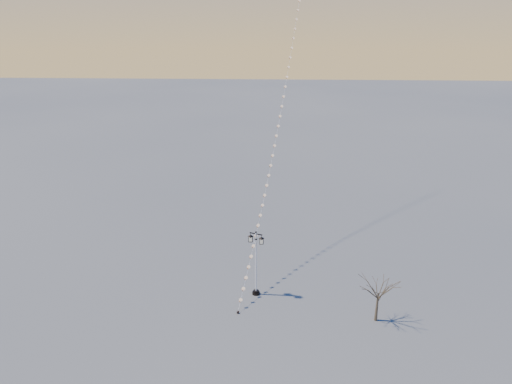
{
  "coord_description": "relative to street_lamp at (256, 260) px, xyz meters",
  "views": [
    {
      "loc": [
        1.8,
        -29.67,
        20.2
      ],
      "look_at": [
        -0.0,
        4.27,
        7.83
      ],
      "focal_mm": 32.79,
      "sensor_mm": 36.0,
      "label": 1
    }
  ],
  "objects": [
    {
      "name": "ground",
      "position": [
        -0.11,
        -2.2,
        -3.01
      ],
      "size": [
        300.0,
        300.0,
        0.0
      ],
      "primitive_type": "plane",
      "color": "#555756",
      "rests_on": "ground"
    },
    {
      "name": "bare_tree",
      "position": [
        8.79,
        -3.0,
        -0.51
      ],
      "size": [
        2.17,
        2.17,
        3.6
      ],
      "rotation": [
        0.0,
        0.0,
        -0.29
      ],
      "color": "#4C3E2C",
      "rests_on": "ground"
    },
    {
      "name": "street_lamp",
      "position": [
        0.0,
        0.0,
        0.0
      ],
      "size": [
        1.32,
        0.8,
        5.43
      ],
      "rotation": [
        0.0,
        0.0,
        -0.37
      ],
      "color": "black",
      "rests_on": "ground"
    },
    {
      "name": "kite_train",
      "position": [
        1.64,
        11.65,
        11.43
      ],
      "size": [
        6.25,
        29.26,
        29.13
      ],
      "rotation": [
        0.0,
        0.0,
        0.03
      ],
      "color": "black",
      "rests_on": "ground"
    }
  ]
}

